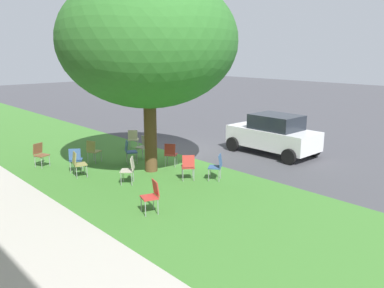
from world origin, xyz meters
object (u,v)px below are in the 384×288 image
at_px(street_tree, 148,42).
at_px(chair_7, 133,138).
at_px(chair_3, 75,158).
at_px(chair_5, 93,150).
at_px(chair_9, 144,145).
at_px(chair_1, 129,150).
at_px(chair_2, 188,165).
at_px(chair_6, 152,194).
at_px(chair_0, 78,162).
at_px(chair_10, 217,165).
at_px(chair_8, 171,153).
at_px(chair_4, 40,153).
at_px(parked_car, 273,134).
at_px(chair_11, 129,168).

height_order(street_tree, chair_7, street_tree).
distance_m(chair_3, chair_5, 1.23).
xyz_separation_m(chair_7, chair_9, (-1.37, 0.43, 0.00)).
bearing_deg(street_tree, chair_9, -27.87).
xyz_separation_m(street_tree, chair_1, (1.32, 0.02, -3.94)).
bearing_deg(chair_3, chair_2, -145.04).
relative_size(chair_6, chair_7, 1.00).
bearing_deg(chair_0, chair_5, -45.28).
relative_size(chair_2, chair_9, 1.00).
bearing_deg(chair_9, chair_1, 108.76).
distance_m(chair_1, chair_6, 4.87).
distance_m(chair_6, chair_10, 3.28).
bearing_deg(chair_8, chair_9, -0.24).
distance_m(chair_1, chair_3, 2.06).
xyz_separation_m(chair_4, chair_7, (-0.18, -3.96, 0.00)).
distance_m(chair_2, parked_car, 4.90).
relative_size(chair_1, chair_6, 1.00).
relative_size(street_tree, chair_3, 7.57).
xyz_separation_m(chair_8, chair_11, (-0.61, 2.21, 0.00)).
distance_m(street_tree, chair_4, 5.72).
xyz_separation_m(chair_0, chair_8, (-1.13, -3.10, 0.00)).
bearing_deg(chair_11, chair_8, -74.65).
relative_size(chair_7, parked_car, 0.24).
height_order(chair_10, chair_11, same).
bearing_deg(chair_1, chair_3, 81.41).
distance_m(chair_0, chair_9, 3.15).
distance_m(chair_2, chair_4, 5.66).
relative_size(chair_5, parked_car, 0.24).
bearing_deg(chair_6, parked_car, -78.35).
bearing_deg(chair_6, chair_0, 0.18).
distance_m(chair_7, chair_10, 5.30).
bearing_deg(parked_car, chair_7, 40.74).
distance_m(chair_7, chair_9, 1.43).
distance_m(chair_9, parked_car, 5.31).
xyz_separation_m(chair_4, chair_5, (-0.87, -1.66, 0.00)).
bearing_deg(chair_1, chair_5, 45.67).
relative_size(chair_6, parked_car, 0.24).
bearing_deg(chair_2, chair_8, -20.20).
height_order(chair_7, parked_car, parked_car).
relative_size(chair_3, chair_7, 1.00).
bearing_deg(chair_2, chair_3, 34.96).
bearing_deg(chair_10, chair_6, 102.59).
xyz_separation_m(street_tree, chair_10, (-2.30, -0.97, -3.94)).
relative_size(chair_4, parked_car, 0.24).
bearing_deg(chair_10, street_tree, 22.76).
relative_size(chair_3, chair_6, 1.00).
xyz_separation_m(street_tree, chair_8, (-0.05, -0.85, -3.94)).
bearing_deg(street_tree, chair_10, -157.24).
distance_m(street_tree, chair_5, 4.67).
bearing_deg(chair_11, chair_3, 16.89).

